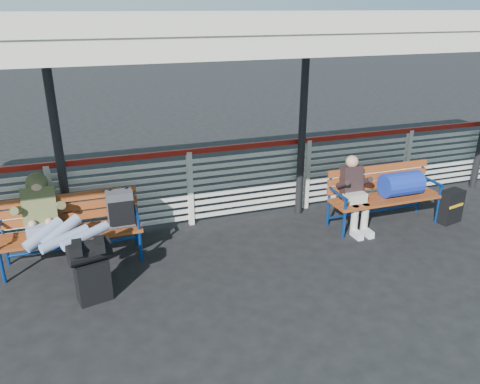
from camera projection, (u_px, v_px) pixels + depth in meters
name	position (u px, v px, depth m)	size (l,w,h in m)	color
ground	(228.00, 287.00, 5.77)	(60.00, 60.00, 0.00)	black
fence	(190.00, 185.00, 7.20)	(12.08, 0.08, 1.24)	silver
canopy	(203.00, 23.00, 5.41)	(12.60, 3.60, 3.16)	silver
luggage_stack	(91.00, 269.00, 5.37)	(0.51, 0.36, 0.77)	black
bench_left	(88.00, 218.00, 6.21)	(1.80, 0.56, 0.95)	brown
bench_right	(393.00, 187.00, 7.28)	(1.80, 0.56, 0.92)	brown
traveler_man	(57.00, 227.00, 5.77)	(0.93, 1.63, 0.77)	#8C9ABD
companion_person	(355.00, 193.00, 7.08)	(0.32, 0.66, 1.15)	#BAB6A8
suitcase_side	(450.00, 206.00, 7.42)	(0.42, 0.31, 0.54)	black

